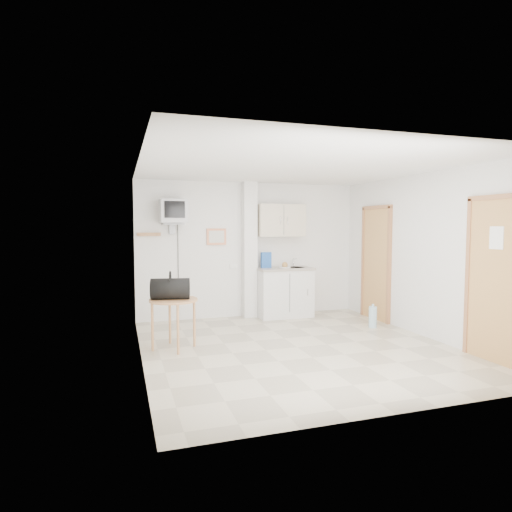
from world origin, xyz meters
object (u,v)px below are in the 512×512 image
object	(u,v)px
crt_television	(173,212)
round_table	(173,305)
duffel_bag	(170,288)
water_bottle	(373,317)

from	to	relation	value
crt_television	round_table	size ratio (longest dim) A/B	3.09
round_table	duffel_bag	size ratio (longest dim) A/B	1.23
crt_television	duffel_bag	bearing A→B (deg)	-98.69
duffel_bag	round_table	bearing A→B (deg)	29.47
crt_television	round_table	xyz separation A→B (m)	(-0.20, -1.56, -1.33)
duffel_bag	water_bottle	bearing A→B (deg)	14.89
crt_television	duffel_bag	xyz separation A→B (m)	(-0.24, -1.58, -1.09)
round_table	water_bottle	xyz separation A→B (m)	(3.32, 0.24, -0.43)
round_table	duffel_bag	world-z (taller)	duffel_bag
round_table	duffel_bag	xyz separation A→B (m)	(-0.04, -0.01, 0.24)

